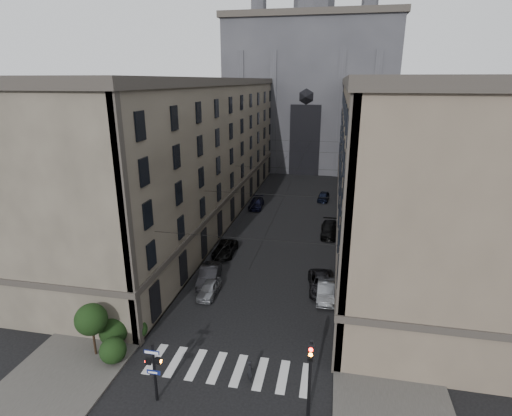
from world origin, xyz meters
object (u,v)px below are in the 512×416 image
Objects in this scene: car_right_midnear at (322,283)px; pedestrian_signal_left at (154,368)px; car_right_midfar at (330,230)px; car_left_far at (256,203)px; car_right_far at (323,196)px; pedestrian at (250,371)px; car_right_near at (326,291)px; gothic_tower at (311,84)px; traffic_light_right at (310,371)px; car_left_midnear at (209,275)px; car_left_midfar at (225,249)px; car_left_near at (209,289)px.

pedestrian_signal_left is at bearing -127.20° from car_right_midnear.
car_left_far is at bearing 140.23° from car_right_midfar.
pedestrian is at bearing -89.40° from car_right_far.
car_right_far is at bearing 92.20° from car_right_near.
gothic_tower reaches higher than car_right_far.
traffic_light_right reaches higher than car_right_midfar.
car_right_far is (-0.87, 44.20, -2.59)m from traffic_light_right.
car_right_midfar is (10.98, 14.77, -0.04)m from car_left_midnear.
car_right_midnear is at bearing -91.64° from car_right_midfar.
traffic_light_right is at bearing -91.15° from car_right_midfar.
car_right_near is at bearing -33.98° from car_left_midfar.
pedestrian_signal_left is at bearing -95.75° from car_right_far.
car_left_midnear is at bearing -126.80° from car_right_midfar.
gothic_tower is 12.06× the size of car_left_far.
car_left_midnear is at bearing 95.31° from pedestrian_signal_left.
car_right_midfar is (-0.06, 15.47, 0.05)m from car_right_near.
car_left_midfar is 1.08× the size of car_right_near.
car_right_far is at bearing 65.72° from car_left_midfar.
pedestrian_signal_left is 0.97× the size of car_right_far.
gothic_tower is 12.28× the size of car_left_midfar.
pedestrian_signal_left is 2.59× the size of pedestrian.
car_right_midfar reaches higher than car_right_far.
pedestrian is (-4.02, -12.70, 0.05)m from car_right_midnear.
car_right_midnear reaches higher than car_left_far.
car_left_midfar is (-1.00, 8.84, 0.01)m from car_left_near.
car_left_far is 36.73m from pedestrian.
car_left_midnear is at bearing -88.42° from car_left_midfar.
car_left_midnear reaches higher than car_left_near.
car_right_far is (-1.42, 30.56, -0.02)m from car_right_near.
car_right_midnear is (9.93, 2.86, 0.07)m from car_left_near.
car_right_midnear is at bearing 59.04° from pedestrian_signal_left.
traffic_light_right is 39.93m from car_left_far.
car_left_midnear is 1.19× the size of car_right_far.
car_left_far is 1.10× the size of car_right_near.
car_right_midnear is 13.32m from pedestrian.
car_left_midfar is at bearing -95.70° from gothic_tower.
car_right_far is at bearing -80.68° from gothic_tower.
car_right_far is (-1.00, 29.21, -0.02)m from car_right_midnear.
car_left_midfar is at bearing 96.48° from car_left_near.
car_right_near is 15.47m from car_right_midfar.
car_right_near is (11.36, -7.34, 0.06)m from car_left_midfar.
car_right_near is at bearing -82.61° from car_right_far.
car_right_midnear reaches higher than car_left_near.
gothic_tower is 75.15m from pedestrian_signal_left.
pedestrian is at bearing -99.46° from car_right_midfar.
car_right_midnear is (-0.42, 1.35, -0.00)m from car_right_near.
car_left_midfar is 25.26m from car_right_far.
car_left_near is 0.73× the size of car_right_midnear.
car_left_midfar is at bearing 85.90° from car_left_midnear.
car_right_midfar reaches higher than car_left_midfar.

